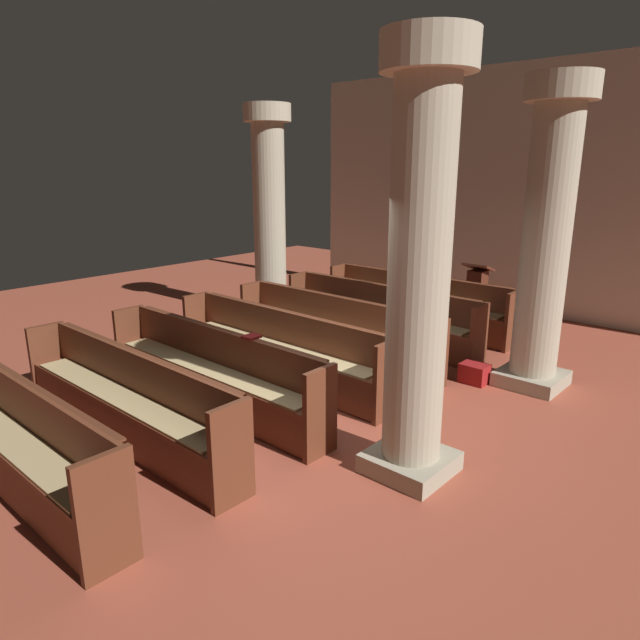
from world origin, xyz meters
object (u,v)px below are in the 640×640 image
(pew_row_6, at_px, (11,433))
(pew_row_5, at_px, (124,396))
(kneeler_box_red, at_px, (474,373))
(lectern, at_px, (476,298))
(pew_row_1, at_px, (378,313))
(pillar_aisle_rear, at_px, (419,265))
(pew_row_3, at_px, (279,346))
(pillar_far_side, at_px, (269,211))
(pillar_aisle_side, at_px, (547,234))
(pew_row_2, at_px, (333,328))
(pew_row_0, at_px, (416,301))
(hymn_book, at_px, (251,337))
(pew_row_4, at_px, (211,368))

(pew_row_6, bearing_deg, pew_row_5, 90.00)
(kneeler_box_red, bearing_deg, lectern, 116.95)
(pew_row_1, xyz_separation_m, pillar_aisle_rear, (2.52, -2.94, 1.46))
(pew_row_3, relative_size, pillar_far_side, 0.93)
(pew_row_1, bearing_deg, pillar_aisle_rear, -49.39)
(pew_row_3, xyz_separation_m, pillar_aisle_rear, (2.52, -0.76, 1.46))
(pew_row_3, height_order, pillar_aisle_side, pillar_aisle_side)
(pew_row_6, height_order, pillar_aisle_side, pillar_aisle_side)
(pew_row_3, bearing_deg, pew_row_2, 90.00)
(pew_row_0, bearing_deg, pillar_aisle_side, -25.27)
(hymn_book, bearing_deg, pew_row_3, 119.67)
(pew_row_1, xyz_separation_m, pew_row_2, (0.00, -1.09, 0.00))
(pew_row_2, height_order, pew_row_6, same)
(pew_row_4, xyz_separation_m, kneeler_box_red, (1.94, 2.75, -0.36))
(pew_row_6, height_order, hymn_book, hymn_book)
(pew_row_3, distance_m, pew_row_5, 2.19)
(pillar_aisle_rear, distance_m, kneeler_box_red, 3.08)
(pew_row_1, bearing_deg, lectern, 74.19)
(pew_row_1, bearing_deg, kneeler_box_red, -15.13)
(pew_row_1, distance_m, pew_row_2, 1.09)
(pew_row_2, xyz_separation_m, lectern, (0.60, 3.21, -0.04))
(pew_row_1, bearing_deg, pillar_far_side, 179.48)
(pew_row_2, bearing_deg, pillar_aisle_side, 21.49)
(pew_row_3, relative_size, pew_row_4, 1.00)
(pew_row_5, xyz_separation_m, hymn_book, (0.51, 1.28, 0.44))
(pew_row_2, bearing_deg, lectern, 79.43)
(pew_row_0, bearing_deg, pillar_far_side, -156.61)
(pew_row_3, xyz_separation_m, pew_row_6, (0.00, -3.28, 0.00))
(pillar_aisle_rear, bearing_deg, pillar_aisle_side, 90.00)
(pew_row_0, xyz_separation_m, pillar_aisle_rear, (2.52, -4.04, 1.46))
(pew_row_0, xyz_separation_m, pew_row_4, (0.00, -4.37, 0.00))
(pew_row_3, distance_m, pew_row_6, 3.28)
(pew_row_1, bearing_deg, hymn_book, -80.56)
(pew_row_0, xyz_separation_m, pillar_aisle_side, (2.52, -1.19, 1.46))
(pew_row_2, xyz_separation_m, pillar_far_side, (-2.47, 1.12, 1.46))
(pew_row_2, xyz_separation_m, pillar_aisle_side, (2.52, 0.99, 1.46))
(pillar_aisle_side, relative_size, pillar_aisle_rear, 1.00)
(pillar_far_side, bearing_deg, pew_row_1, -0.52)
(pew_row_4, distance_m, pillar_far_side, 4.37)
(hymn_book, bearing_deg, pillar_aisle_side, 56.05)
(lectern, bearing_deg, pillar_aisle_rear, -69.15)
(pew_row_2, relative_size, pew_row_3, 1.00)
(pew_row_2, height_order, pew_row_5, same)
(pillar_aisle_side, distance_m, kneeler_box_red, 1.96)
(pew_row_4, height_order, kneeler_box_red, pew_row_4)
(pew_row_6, bearing_deg, pillar_far_side, 114.27)
(pew_row_3, relative_size, lectern, 3.23)
(pew_row_4, distance_m, pillar_aisle_rear, 2.93)
(pew_row_6, height_order, pillar_aisle_rear, pillar_aisle_rear)
(hymn_book, bearing_deg, pew_row_6, -102.18)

